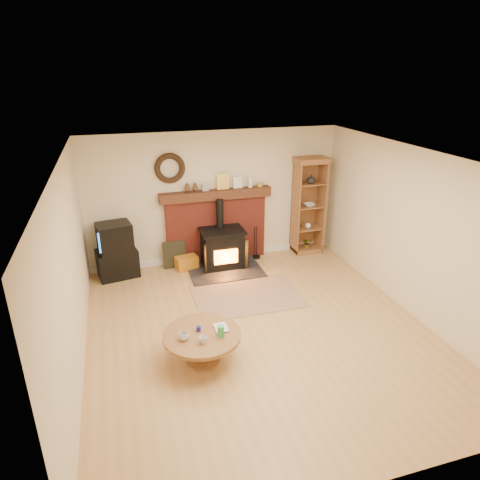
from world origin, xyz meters
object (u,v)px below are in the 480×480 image
object	(u,v)px
curio_cabinet	(308,206)
coffee_table	(202,339)
wood_stove	(223,249)
tv_unit	(116,251)

from	to	relation	value
curio_cabinet	coffee_table	distance (m)	4.25
wood_stove	coffee_table	bearing A→B (deg)	-109.72
tv_unit	curio_cabinet	bearing A→B (deg)	1.29
curio_cabinet	coffee_table	bearing A→B (deg)	-133.59
wood_stove	tv_unit	xyz separation A→B (m)	(-1.99, 0.19, 0.12)
curio_cabinet	wood_stove	bearing A→B (deg)	-171.66
tv_unit	curio_cabinet	xyz separation A→B (m)	(3.89, 0.09, 0.51)
tv_unit	coffee_table	bearing A→B (deg)	-71.27
wood_stove	curio_cabinet	xyz separation A→B (m)	(1.90, 0.28, 0.63)
wood_stove	coffee_table	size ratio (longest dim) A/B	1.35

